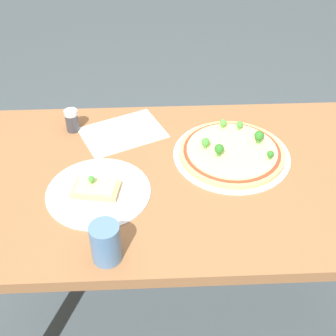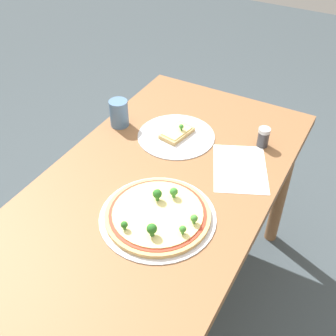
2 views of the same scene
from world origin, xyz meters
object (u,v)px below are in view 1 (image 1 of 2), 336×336
at_px(pizza_tray_whole, 232,152).
at_px(pizza_tray_slice, 97,191).
at_px(drinking_cup, 106,243).
at_px(condiment_shaker, 72,120).
at_px(dining_table, 193,197).

relative_size(pizza_tray_whole, pizza_tray_slice, 1.22).
height_order(drinking_cup, condiment_shaker, drinking_cup).
distance_m(pizza_tray_whole, condiment_shaker, 0.53).
distance_m(dining_table, drinking_cup, 0.42).
relative_size(dining_table, condiment_shaker, 17.79).
height_order(dining_table, pizza_tray_whole, pizza_tray_whole).
xyz_separation_m(pizza_tray_whole, condiment_shaker, (-0.51, 0.16, 0.03)).
distance_m(drinking_cup, condiment_shaker, 0.56).
bearing_deg(condiment_shaker, pizza_tray_whole, -17.31).
distance_m(dining_table, pizza_tray_slice, 0.31).
xyz_separation_m(pizza_tray_whole, drinking_cup, (-0.37, -0.39, 0.04)).
xyz_separation_m(dining_table, drinking_cup, (-0.24, -0.30, 0.15)).
xyz_separation_m(pizza_tray_whole, pizza_tray_slice, (-0.41, -0.15, -0.01)).
height_order(dining_table, condiment_shaker, condiment_shaker).
bearing_deg(pizza_tray_slice, dining_table, 13.49).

